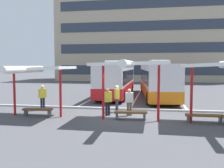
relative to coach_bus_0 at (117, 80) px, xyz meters
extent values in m
plane|color=#47474C|center=(2.04, -9.83, -1.56)|extent=(160.00, 160.00, 0.00)
cube|color=tan|center=(2.04, 27.41, 8.36)|extent=(35.13, 12.39, 19.84)
cube|color=#2D3847|center=(2.04, 21.18, 0.62)|extent=(32.32, 0.08, 1.75)
cube|color=#2D3847|center=(2.04, 21.18, 4.59)|extent=(32.32, 0.08, 1.75)
cube|color=#2D3847|center=(2.04, 21.18, 8.56)|extent=(32.32, 0.08, 1.75)
cube|color=#2D3847|center=(2.04, 21.18, 12.52)|extent=(32.32, 0.08, 1.75)
cube|color=silver|center=(0.00, 0.00, 0.12)|extent=(2.55, 11.50, 2.80)
cube|color=red|center=(0.00, 0.00, -0.83)|extent=(2.59, 11.55, 0.91)
cube|color=black|center=(0.00, 0.00, 0.39)|extent=(2.57, 10.59, 1.15)
cube|color=black|center=(-0.07, 5.71, 0.45)|extent=(2.13, 0.10, 1.68)
cube|color=silver|center=(0.02, -1.43, 1.70)|extent=(1.47, 2.22, 0.36)
cylinder|color=black|center=(-1.16, 4.13, -1.06)|extent=(0.31, 1.00, 1.00)
cylinder|color=black|center=(1.06, 4.15, -1.06)|extent=(0.31, 1.00, 1.00)
cylinder|color=black|center=(-1.06, -4.15, -1.06)|extent=(0.31, 1.00, 1.00)
cylinder|color=black|center=(1.16, -4.13, -1.06)|extent=(0.31, 1.00, 1.00)
cube|color=silver|center=(3.87, -0.52, 0.12)|extent=(3.68, 12.64, 2.82)
cube|color=orange|center=(3.87, -0.52, -0.85)|extent=(3.73, 12.69, 0.88)
cube|color=black|center=(3.87, -0.52, 0.43)|extent=(3.61, 11.65, 1.11)
cube|color=black|center=(3.23, 5.65, 0.46)|extent=(2.12, 0.30, 1.69)
cube|color=silver|center=(4.03, -2.06, 1.72)|extent=(1.67, 2.34, 0.36)
cylinder|color=black|center=(2.29, 3.98, -1.06)|extent=(0.40, 1.03, 1.00)
cylinder|color=black|center=(4.49, 4.20, -1.06)|extent=(0.40, 1.03, 1.00)
cylinder|color=black|center=(3.25, -5.24, -1.06)|extent=(0.40, 1.03, 1.00)
cylinder|color=black|center=(5.44, -5.01, -1.06)|extent=(0.40, 1.03, 1.00)
cube|color=white|center=(-1.79, -0.48, -1.56)|extent=(0.16, 14.00, 0.01)
cube|color=white|center=(2.04, -0.48, -1.56)|extent=(0.16, 14.00, 0.01)
cube|color=white|center=(5.87, -0.48, -1.56)|extent=(0.16, 14.00, 0.01)
cylinder|color=red|center=(-4.52, -10.63, -0.21)|extent=(0.14, 0.14, 2.71)
cylinder|color=red|center=(-1.63, -10.63, -0.21)|extent=(0.14, 0.14, 2.71)
cube|color=white|center=(-3.08, -10.63, 1.23)|extent=(3.89, 2.88, 0.29)
cylinder|color=white|center=(-3.08, -11.92, 1.20)|extent=(0.36, 3.89, 0.36)
cube|color=brown|center=(-3.08, -10.61, -1.16)|extent=(1.76, 0.54, 0.10)
cube|color=#4C4C51|center=(-3.79, -10.66, -1.39)|extent=(0.14, 0.34, 0.35)
cube|color=#4C4C51|center=(-2.36, -10.56, -1.39)|extent=(0.14, 0.34, 0.35)
cylinder|color=red|center=(0.90, -10.75, -0.07)|extent=(0.14, 0.14, 2.99)
cylinder|color=red|center=(3.90, -10.75, -0.07)|extent=(0.14, 0.14, 2.99)
cube|color=white|center=(2.40, -10.75, 1.51)|extent=(4.00, 3.07, 0.25)
cylinder|color=white|center=(2.40, -12.14, 1.48)|extent=(0.36, 4.00, 0.36)
cube|color=brown|center=(2.40, -10.59, -1.16)|extent=(1.84, 0.61, 0.10)
cube|color=#4C4C51|center=(1.65, -10.67, -1.39)|extent=(0.15, 0.35, 0.35)
cube|color=#4C4C51|center=(3.15, -10.51, -1.39)|extent=(0.15, 0.35, 0.35)
cylinder|color=red|center=(5.57, -10.84, -0.08)|extent=(0.14, 0.14, 2.97)
cube|color=brown|center=(6.24, -10.77, -1.16)|extent=(1.90, 0.45, 0.10)
cube|color=#4C4C51|center=(5.44, -10.78, -1.39)|extent=(0.13, 0.34, 0.35)
cube|color=#4C4C51|center=(7.04, -10.76, -1.39)|extent=(0.13, 0.34, 0.35)
cube|color=#ADADA8|center=(2.04, -7.70, -1.50)|extent=(44.00, 0.24, 0.12)
cylinder|color=#33384C|center=(1.36, -8.61, -1.14)|extent=(0.14, 0.14, 0.85)
cylinder|color=#33384C|center=(1.29, -8.45, -1.14)|extent=(0.14, 0.14, 0.85)
cube|color=gold|center=(1.32, -8.53, -0.39)|extent=(0.40, 0.54, 0.64)
sphere|color=beige|center=(1.32, -8.53, 0.04)|extent=(0.23, 0.23, 0.23)
cylinder|color=black|center=(0.88, -9.78, -1.16)|extent=(0.14, 0.14, 0.81)
cylinder|color=black|center=(1.02, -9.68, -1.16)|extent=(0.14, 0.14, 0.81)
cube|color=gold|center=(0.95, -9.73, -0.44)|extent=(0.51, 0.46, 0.61)
sphere|color=tan|center=(0.95, -9.73, -0.03)|extent=(0.22, 0.22, 0.22)
cylinder|color=brown|center=(2.30, -9.49, -1.17)|extent=(0.14, 0.14, 0.79)
cylinder|color=brown|center=(2.14, -9.53, -1.17)|extent=(0.14, 0.14, 0.79)
cube|color=silver|center=(2.22, -9.51, -0.48)|extent=(0.50, 0.31, 0.59)
sphere|color=tan|center=(2.22, -9.51, -0.08)|extent=(0.21, 0.21, 0.21)
cylinder|color=black|center=(-3.74, -8.76, -1.15)|extent=(0.14, 0.14, 0.82)
cylinder|color=black|center=(-3.63, -8.63, -1.15)|extent=(0.14, 0.14, 0.82)
cube|color=gold|center=(-3.68, -8.69, -0.43)|extent=(0.48, 0.51, 0.62)
sphere|color=beige|center=(-3.68, -8.69, -0.01)|extent=(0.22, 0.22, 0.22)
camera|label=1|loc=(3.70, -23.92, 1.40)|focal=39.42mm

